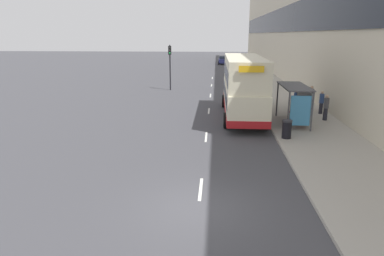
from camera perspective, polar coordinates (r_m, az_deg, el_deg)
ground_plane at (r=12.17m, az=1.11°, el=-13.24°), size 220.00×220.00×0.00m
pavement at (r=49.86m, az=11.00°, el=8.45°), size 5.00×93.00×0.14m
terrace_facade at (r=50.24m, az=16.26°, el=17.82°), size 3.10×93.00×16.99m
lane_mark_0 at (r=13.53m, az=1.45°, el=-10.12°), size 0.12×2.00×0.01m
lane_mark_1 at (r=20.10m, az=2.37°, el=-1.47°), size 0.12×2.00×0.01m
lane_mark_2 at (r=26.92m, az=2.82°, el=2.86°), size 0.12×2.00×0.01m
lane_mark_3 at (r=33.82m, az=3.10°, el=5.43°), size 0.12×2.00×0.01m
lane_mark_4 at (r=40.77m, az=3.28°, el=7.13°), size 0.12×2.00×0.01m
lane_mark_5 at (r=47.74m, az=3.40°, el=8.33°), size 0.12×2.00×0.01m
bus_shelter at (r=23.02m, az=17.21°, el=4.80°), size 1.60×4.20×2.48m
double_decker_bus_near at (r=24.81m, az=8.56°, el=6.99°), size 2.85×10.27×4.30m
car_0 at (r=70.48m, az=5.26°, el=11.23°), size 2.08×4.50×1.65m
pedestrian_at_shelter at (r=26.93m, az=20.76°, el=4.05°), size 0.34×0.34×1.70m
pedestrian_1 at (r=24.97m, az=21.43°, el=3.24°), size 0.35×0.35×1.76m
pedestrian_2 at (r=27.35m, az=16.89°, el=4.46°), size 0.32×0.32×1.62m
pedestrian_3 at (r=28.35m, az=19.23°, el=4.86°), size 0.36×0.36×1.83m
litter_bin at (r=19.96m, az=15.52°, el=-0.18°), size 0.55×0.55×1.05m
traffic_light_far_kerb at (r=37.01m, az=-3.70°, el=11.25°), size 0.30×0.32×4.74m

